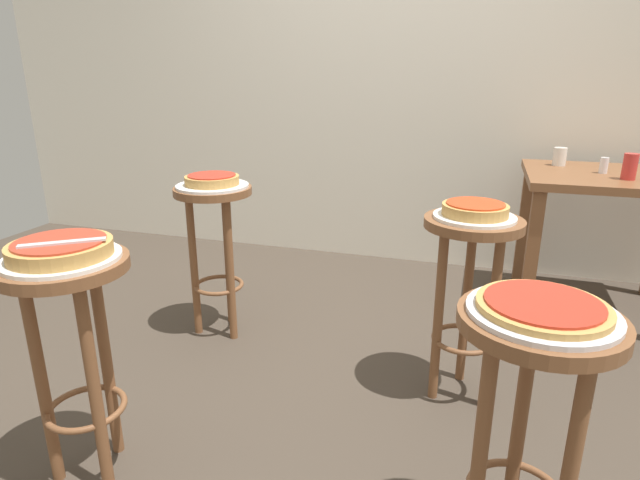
% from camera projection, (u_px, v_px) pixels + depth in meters
% --- Properties ---
extents(ground_plane, '(6.00, 6.00, 0.00)m').
position_uv_depth(ground_plane, '(334.00, 385.00, 2.14)').
color(ground_plane, '#42382D').
extents(back_wall, '(6.00, 0.10, 3.00)m').
position_uv_depth(back_wall, '(410.00, 26.00, 3.18)').
color(back_wall, silver).
rests_on(back_wall, ground_plane).
extents(stool_foreground, '(0.36, 0.36, 0.73)m').
position_uv_depth(stool_foreground, '(73.00, 325.00, 1.51)').
color(stool_foreground, brown).
rests_on(stool_foreground, ground_plane).
extents(serving_plate_foreground, '(0.32, 0.32, 0.01)m').
position_uv_depth(serving_plate_foreground, '(62.00, 258.00, 1.45)').
color(serving_plate_foreground, white).
rests_on(serving_plate_foreground, stool_foreground).
extents(pizza_foreground, '(0.28, 0.28, 0.05)m').
position_uv_depth(pizza_foreground, '(61.00, 249.00, 1.44)').
color(pizza_foreground, tan).
rests_on(pizza_foreground, serving_plate_foreground).
extents(stool_middle, '(0.36, 0.36, 0.73)m').
position_uv_depth(stool_middle, '(530.00, 395.00, 1.19)').
color(stool_middle, brown).
rests_on(stool_middle, ground_plane).
extents(serving_plate_middle, '(0.32, 0.32, 0.01)m').
position_uv_depth(serving_plate_middle, '(542.00, 313.00, 1.12)').
color(serving_plate_middle, silver).
rests_on(serving_plate_middle, stool_middle).
extents(pizza_middle, '(0.28, 0.28, 0.02)m').
position_uv_depth(pizza_middle, '(543.00, 306.00, 1.12)').
color(pizza_middle, tan).
rests_on(pizza_middle, serving_plate_middle).
extents(stool_leftside, '(0.36, 0.36, 0.73)m').
position_uv_depth(stool_leftside, '(469.00, 271.00, 1.93)').
color(stool_leftside, brown).
rests_on(stool_leftside, ground_plane).
extents(serving_plate_leftside, '(0.29, 0.29, 0.01)m').
position_uv_depth(serving_plate_leftside, '(474.00, 217.00, 1.87)').
color(serving_plate_leftside, white).
rests_on(serving_plate_leftside, stool_leftside).
extents(pizza_leftside, '(0.23, 0.23, 0.05)m').
position_uv_depth(pizza_leftside, '(475.00, 209.00, 1.86)').
color(pizza_leftside, tan).
rests_on(pizza_leftside, serving_plate_leftside).
extents(stool_rear, '(0.36, 0.36, 0.73)m').
position_uv_depth(stool_rear, '(215.00, 229.00, 2.44)').
color(stool_rear, brown).
rests_on(stool_rear, ground_plane).
extents(serving_plate_rear, '(0.33, 0.33, 0.01)m').
position_uv_depth(serving_plate_rear, '(212.00, 186.00, 2.38)').
color(serving_plate_rear, silver).
rests_on(serving_plate_rear, stool_rear).
extents(pizza_rear, '(0.25, 0.25, 0.05)m').
position_uv_depth(pizza_rear, '(212.00, 180.00, 2.37)').
color(pizza_rear, tan).
rests_on(pizza_rear, serving_plate_rear).
extents(dining_table, '(0.81, 0.74, 0.75)m').
position_uv_depth(dining_table, '(607.00, 199.00, 2.64)').
color(dining_table, brown).
rests_on(dining_table, ground_plane).
extents(cup_near_edge, '(0.06, 0.06, 0.12)m').
position_uv_depth(cup_near_edge, '(630.00, 167.00, 2.44)').
color(cup_near_edge, red).
rests_on(cup_near_edge, dining_table).
extents(cup_far_edge, '(0.07, 0.07, 0.10)m').
position_uv_depth(cup_far_edge, '(560.00, 157.00, 2.82)').
color(cup_far_edge, silver).
rests_on(cup_far_edge, dining_table).
extents(condiment_shaker, '(0.04, 0.04, 0.08)m').
position_uv_depth(condiment_shaker, '(604.00, 165.00, 2.60)').
color(condiment_shaker, white).
rests_on(condiment_shaker, dining_table).
extents(pizza_server_knife, '(0.19, 0.15, 0.01)m').
position_uv_depth(pizza_server_knife, '(62.00, 243.00, 1.41)').
color(pizza_server_knife, silver).
rests_on(pizza_server_knife, pizza_foreground).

